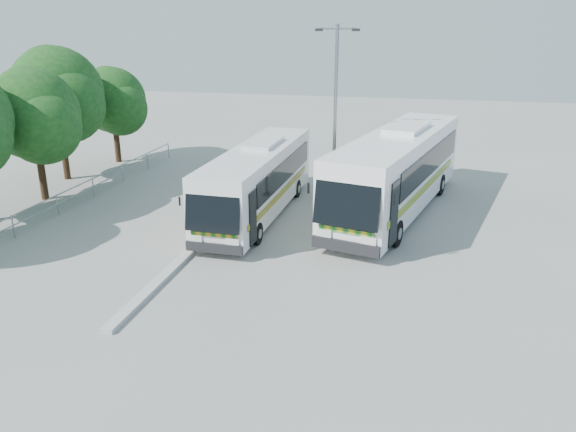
% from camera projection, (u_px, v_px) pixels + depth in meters
% --- Properties ---
extents(ground, '(100.00, 100.00, 0.00)m').
position_uv_depth(ground, '(246.00, 260.00, 21.06)').
color(ground, '#969691').
rests_on(ground, ground).
extents(kerb_divider, '(0.40, 16.00, 0.15)m').
position_uv_depth(kerb_divider, '(207.00, 235.00, 23.38)').
color(kerb_divider, '#B2B2AD').
rests_on(kerb_divider, ground).
extents(railing, '(0.06, 22.00, 1.00)m').
position_uv_depth(railing, '(70.00, 194.00, 26.68)').
color(railing, gray).
rests_on(railing, ground).
extents(tree_far_c, '(4.97, 4.69, 6.49)m').
position_uv_depth(tree_far_c, '(35.00, 115.00, 27.00)').
color(tree_far_c, '#382314').
rests_on(tree_far_c, ground).
extents(tree_far_d, '(5.62, 5.30, 7.33)m').
position_uv_depth(tree_far_d, '(58.00, 93.00, 30.48)').
color(tree_far_d, '#382314').
rests_on(tree_far_d, ground).
extents(tree_far_e, '(4.54, 4.28, 5.92)m').
position_uv_depth(tree_far_e, '(114.00, 100.00, 34.78)').
color(tree_far_e, '#382314').
rests_on(tree_far_e, ground).
extents(coach_main, '(2.58, 11.24, 3.11)m').
position_uv_depth(coach_main, '(258.00, 179.00, 25.51)').
color(coach_main, silver).
rests_on(coach_main, ground).
extents(coach_adjacent, '(5.66, 13.57, 3.70)m').
position_uv_depth(coach_adjacent, '(398.00, 170.00, 25.84)').
color(coach_adjacent, white).
rests_on(coach_adjacent, ground).
extents(lamppost, '(2.05, 0.54, 8.40)m').
position_uv_depth(lamppost, '(335.00, 107.00, 26.73)').
color(lamppost, gray).
rests_on(lamppost, ground).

